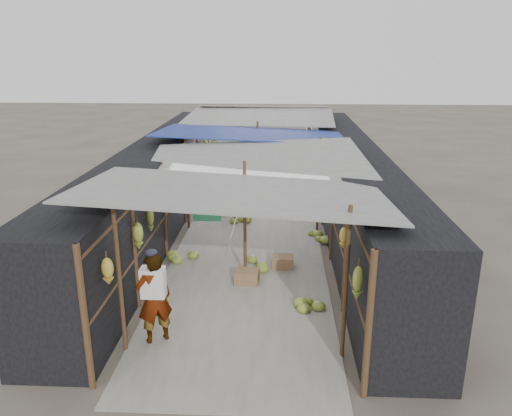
% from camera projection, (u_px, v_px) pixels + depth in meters
% --- Properties ---
extents(ground, '(80.00, 80.00, 0.00)m').
position_uv_depth(ground, '(233.00, 353.00, 8.28)').
color(ground, '#6B6356').
rests_on(ground, ground).
extents(aisle_slab, '(3.60, 16.00, 0.02)m').
position_uv_depth(aisle_slab, '(254.00, 223.00, 14.47)').
color(aisle_slab, '#9E998E').
rests_on(aisle_slab, ground).
extents(stall_left, '(1.40, 15.00, 2.30)m').
position_uv_depth(stall_left, '(159.00, 184.00, 14.25)').
color(stall_left, black).
rests_on(stall_left, ground).
extents(stall_right, '(1.40, 15.00, 2.30)m').
position_uv_depth(stall_right, '(349.00, 186.00, 14.00)').
color(stall_right, black).
rests_on(stall_right, ground).
extents(crate_near, '(0.54, 0.45, 0.30)m').
position_uv_depth(crate_near, '(247.00, 277.00, 10.69)').
color(crate_near, '#976B4D').
rests_on(crate_near, ground).
extents(crate_mid, '(0.50, 0.40, 0.29)m').
position_uv_depth(crate_mid, '(283.00, 262.00, 11.45)').
color(crate_mid, '#976B4D').
rests_on(crate_mid, ground).
extents(crate_back, '(0.53, 0.45, 0.31)m').
position_uv_depth(crate_back, '(230.00, 208.00, 15.34)').
color(crate_back, '#976B4D').
rests_on(crate_back, ground).
extents(black_basin, '(0.63, 0.63, 0.19)m').
position_uv_depth(black_basin, '(306.00, 188.00, 17.84)').
color(black_basin, black).
rests_on(black_basin, ground).
extents(vendor_elderly, '(0.71, 0.64, 1.64)m').
position_uv_depth(vendor_elderly, '(154.00, 298.00, 8.38)').
color(vendor_elderly, white).
rests_on(vendor_elderly, ground).
extents(shopper_blue, '(0.78, 0.62, 1.58)m').
position_uv_depth(shopper_blue, '(244.00, 196.00, 14.37)').
color(shopper_blue, '#1E3298').
rests_on(shopper_blue, ground).
extents(vendor_seated, '(0.41, 0.60, 0.86)m').
position_uv_depth(vendor_seated, '(303.00, 173.00, 18.56)').
color(vendor_seated, '#44403B').
rests_on(vendor_seated, ground).
extents(market_canopy, '(5.62, 15.20, 2.77)m').
position_uv_depth(market_canopy, '(255.00, 139.00, 14.05)').
color(market_canopy, brown).
rests_on(market_canopy, ground).
extents(hanging_bananas, '(3.96, 14.18, 0.79)m').
position_uv_depth(hanging_bananas, '(254.00, 167.00, 14.14)').
color(hanging_bananas, gold).
rests_on(hanging_bananas, ground).
extents(floor_bananas, '(3.97, 9.75, 0.34)m').
position_uv_depth(floor_bananas, '(259.00, 228.00, 13.65)').
color(floor_bananas, olive).
rests_on(floor_bananas, ground).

